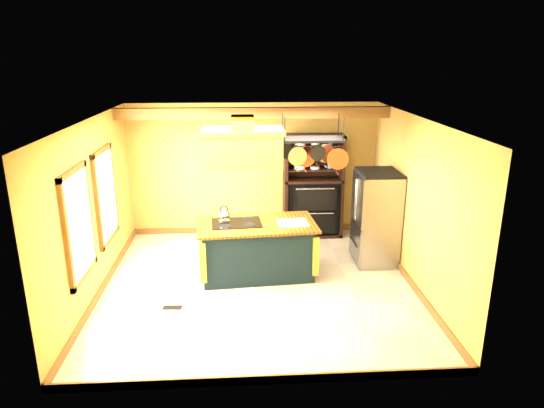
{
  "coord_description": "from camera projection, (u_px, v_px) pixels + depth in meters",
  "views": [
    {
      "loc": [
        -0.23,
        -7.16,
        3.63
      ],
      "look_at": [
        0.24,
        0.3,
        1.29
      ],
      "focal_mm": 32.0,
      "sensor_mm": 36.0,
      "label": 1
    }
  ],
  "objects": [
    {
      "name": "ceiling",
      "position": [
        257.0,
        119.0,
        7.12
      ],
      "size": [
        5.0,
        5.0,
        0.0
      ],
      "primitive_type": "plane",
      "rotation": [
        3.14,
        0.0,
        0.0
      ],
      "color": "white",
      "rests_on": "wall_back"
    },
    {
      "name": "wall_front",
      "position": [
        266.0,
        278.0,
        5.14
      ],
      "size": [
        5.0,
        0.02,
        2.7
      ],
      "primitive_type": "cube",
      "color": "gold",
      "rests_on": "floor"
    },
    {
      "name": "window_far",
      "position": [
        106.0,
        195.0,
        7.93
      ],
      "size": [
        0.06,
        1.06,
        1.56
      ],
      "color": "brown",
      "rests_on": "wall_left"
    },
    {
      "name": "wall_left",
      "position": [
        94.0,
        210.0,
        7.37
      ],
      "size": [
        0.02,
        5.0,
        2.7
      ],
      "primitive_type": "cube",
      "color": "gold",
      "rests_on": "floor"
    },
    {
      "name": "wall_back",
      "position": [
        253.0,
        170.0,
        9.9
      ],
      "size": [
        5.0,
        0.02,
        2.7
      ],
      "primitive_type": "cube",
      "color": "gold",
      "rests_on": "floor"
    },
    {
      "name": "pot_rack",
      "position": [
        313.0,
        147.0,
        7.73
      ],
      "size": [
        1.11,
        0.51,
        0.85
      ],
      "color": "black",
      "rests_on": "ceiling"
    },
    {
      "name": "hutch",
      "position": [
        312.0,
        196.0,
        9.91
      ],
      "size": [
        1.19,
        0.54,
        2.1
      ],
      "color": "black",
      "rests_on": "floor"
    },
    {
      "name": "floor",
      "position": [
        258.0,
        285.0,
        7.92
      ],
      "size": [
        5.0,
        5.0,
        0.0
      ],
      "primitive_type": "plane",
      "color": "beige",
      "rests_on": "ground"
    },
    {
      "name": "window_near",
      "position": [
        79.0,
        224.0,
        6.59
      ],
      "size": [
        0.06,
        1.06,
        1.56
      ],
      "color": "brown",
      "rests_on": "wall_left"
    },
    {
      "name": "refrigerator",
      "position": [
        376.0,
        220.0,
        8.61
      ],
      "size": [
        0.71,
        0.84,
        1.64
      ],
      "color": "gray",
      "rests_on": "floor"
    },
    {
      "name": "ceiling_beam",
      "position": [
        254.0,
        113.0,
        8.77
      ],
      "size": [
        5.0,
        0.15,
        0.2
      ],
      "primitive_type": "cube",
      "color": "brown",
      "rests_on": "ceiling"
    },
    {
      "name": "kitchen_island",
      "position": [
        257.0,
        248.0,
        8.19
      ],
      "size": [
        2.05,
        1.25,
        1.11
      ],
      "rotation": [
        0.0,
        0.0,
        0.08
      ],
      "color": "black",
      "rests_on": "floor"
    },
    {
      "name": "floor_register",
      "position": [
        172.0,
        307.0,
        7.22
      ],
      "size": [
        0.29,
        0.14,
        0.01
      ],
      "primitive_type": "cube",
      "rotation": [
        0.0,
        0.0,
        -0.06
      ],
      "color": "black",
      "rests_on": "floor"
    },
    {
      "name": "range_hood",
      "position": [
        243.0,
        146.0,
        7.65
      ],
      "size": [
        1.3,
        0.73,
        0.8
      ],
      "color": "gold",
      "rests_on": "ceiling"
    },
    {
      "name": "wall_right",
      "position": [
        415.0,
        204.0,
        7.67
      ],
      "size": [
        0.02,
        5.0,
        2.7
      ],
      "primitive_type": "cube",
      "color": "gold",
      "rests_on": "floor"
    }
  ]
}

